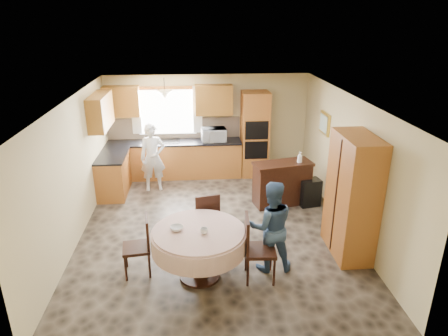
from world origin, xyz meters
TOP-DOWN VIEW (x-y plane):
  - floor at (0.00, 0.00)m, footprint 5.00×6.00m
  - ceiling at (0.00, 0.00)m, footprint 5.00×6.00m
  - wall_back at (0.00, 3.00)m, footprint 5.00×0.02m
  - wall_front at (0.00, -3.00)m, footprint 5.00×0.02m
  - wall_left at (-2.50, 0.00)m, footprint 0.02×6.00m
  - wall_right at (2.50, 0.00)m, footprint 0.02×6.00m
  - window at (-1.00, 2.98)m, footprint 1.40×0.03m
  - curtain_left at (-1.75, 2.93)m, footprint 0.22×0.02m
  - curtain_right at (-0.25, 2.93)m, footprint 0.22×0.02m
  - base_cab_back at (-0.85, 2.70)m, footprint 3.30×0.60m
  - counter_back at (-0.85, 2.70)m, footprint 3.30×0.64m
  - base_cab_left at (-2.20, 1.80)m, footprint 0.60×1.20m
  - counter_left at (-2.20, 1.80)m, footprint 0.64×1.20m
  - backsplash at (-0.85, 2.99)m, footprint 3.30×0.02m
  - wall_cab_left at (-2.05, 2.83)m, footprint 0.85×0.33m
  - wall_cab_right at (0.15, 2.83)m, footprint 0.90×0.33m
  - wall_cab_side at (-2.33, 1.80)m, footprint 0.33×1.20m
  - oven_tower at (1.15, 2.69)m, footprint 0.66×0.62m
  - oven_upper at (1.15, 2.38)m, footprint 0.56×0.01m
  - oven_lower at (1.15, 2.38)m, footprint 0.56×0.01m
  - pendant at (-1.00, 2.50)m, footprint 0.36×0.36m
  - sideboard at (1.50, 0.96)m, footprint 1.32×0.76m
  - space_heater at (2.07, 0.83)m, footprint 0.48×0.38m
  - cupboard at (2.22, -0.98)m, footprint 0.55×1.09m
  - dining_table at (-0.33, -1.50)m, footprint 1.45×1.45m
  - chair_left at (-1.22, -1.30)m, footprint 0.47×0.47m
  - chair_back at (-0.18, -0.60)m, footprint 0.52×0.52m
  - chair_right at (0.51, -1.60)m, footprint 0.49×0.49m
  - framed_picture at (2.47, 1.42)m, footprint 0.06×0.56m
  - microwave at (0.13, 2.65)m, footprint 0.63×0.46m
  - person_sink at (-1.31, 1.93)m, footprint 0.62×0.46m
  - person_dining at (0.80, -1.34)m, footprint 0.74×0.58m
  - bowl_sideboard at (1.23, 0.96)m, footprint 0.24×0.24m
  - bottle_sideboard at (1.84, 0.96)m, footprint 0.15×0.15m
  - cup_table at (-0.25, -1.60)m, footprint 0.13×0.13m
  - bowl_table at (-0.65, -1.47)m, footprint 0.24×0.24m

SIDE VIEW (x-z plane):
  - floor at x=0.00m, z-range -0.01..0.01m
  - space_heater at x=2.07m, z-range 0.00..0.59m
  - base_cab_back at x=-0.85m, z-range 0.00..0.88m
  - base_cab_left at x=-2.20m, z-range 0.00..0.88m
  - sideboard at x=1.50m, z-range 0.00..0.88m
  - chair_left at x=-1.22m, z-range 0.05..1.02m
  - chair_back at x=-0.18m, z-range 0.05..1.08m
  - chair_right at x=0.51m, z-range 0.06..1.12m
  - dining_table at x=-0.33m, z-range 0.23..1.06m
  - oven_lower at x=1.15m, z-range 0.53..0.97m
  - person_dining at x=0.80m, z-range 0.00..1.51m
  - person_sink at x=-1.31m, z-range 0.00..1.57m
  - bowl_table at x=-0.65m, z-range 0.83..0.89m
  - cup_table at x=-0.25m, z-range 0.83..0.92m
  - counter_back at x=-0.85m, z-range 0.88..0.92m
  - counter_left at x=-2.20m, z-range 0.88..0.92m
  - bowl_sideboard at x=1.23m, z-range 0.88..0.94m
  - bottle_sideboard at x=1.84m, z-range 0.88..1.17m
  - cupboard at x=2.22m, z-range 0.00..2.09m
  - oven_tower at x=1.15m, z-range 0.00..2.12m
  - microwave at x=0.13m, z-range 0.92..1.25m
  - backsplash at x=-0.85m, z-range 0.90..1.46m
  - wall_back at x=0.00m, z-range 0.00..2.50m
  - wall_front at x=0.00m, z-range 0.00..2.50m
  - wall_left at x=-2.50m, z-range 0.00..2.50m
  - wall_right at x=2.50m, z-range 0.00..2.50m
  - oven_upper at x=1.15m, z-range 1.02..1.48m
  - window at x=-1.00m, z-range 1.05..2.15m
  - framed_picture at x=2.47m, z-range 1.42..1.88m
  - curtain_left at x=-1.75m, z-range 1.08..2.22m
  - curtain_right at x=-0.25m, z-range 1.08..2.22m
  - wall_cab_left at x=-2.05m, z-range 1.55..2.27m
  - wall_cab_right at x=0.15m, z-range 1.55..2.27m
  - wall_cab_side at x=-2.33m, z-range 1.55..2.27m
  - pendant at x=-1.00m, z-range 2.03..2.21m
  - ceiling at x=0.00m, z-range 2.50..2.50m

